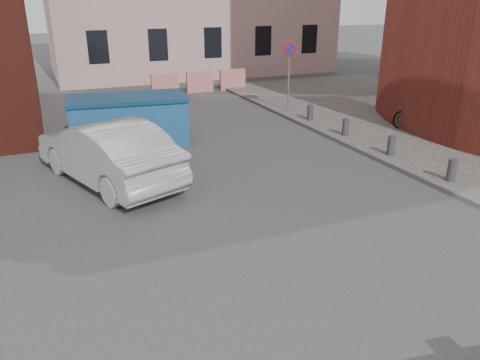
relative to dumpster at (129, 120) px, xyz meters
name	(u,v)px	position (x,y,z in m)	size (l,w,h in m)	color
ground	(245,259)	(0.50, -7.83, -0.75)	(120.00, 120.00, 0.00)	#38383A
sidewalk	(475,136)	(10.50, -3.83, -0.69)	(9.00, 24.00, 0.12)	#474442
no_parking_sign	(289,61)	(6.50, 1.65, 1.26)	(0.60, 0.09, 2.65)	gray
bollards	(391,145)	(6.50, -4.43, -0.36)	(0.22, 9.02, 0.55)	#3A3A3D
barriers	(200,82)	(4.70, 7.17, -0.25)	(4.70, 0.18, 1.00)	red
dumpster	(129,120)	(0.00, 0.00, 0.00)	(3.75, 2.25, 1.49)	#1E5990
silver_car	(107,152)	(-1.12, -3.08, 0.03)	(1.64, 4.71, 1.55)	#B0B3B7
bicycle	(415,113)	(9.30, -2.28, -0.16)	(0.63, 1.81, 0.95)	black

